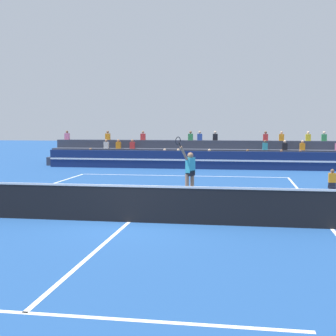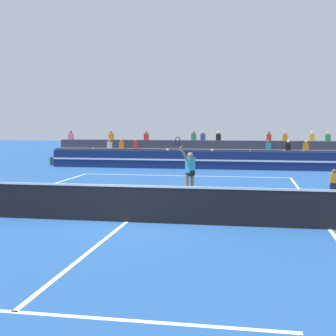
{
  "view_description": "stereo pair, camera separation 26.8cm",
  "coord_description": "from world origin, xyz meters",
  "views": [
    {
      "loc": [
        3.12,
        -12.64,
        2.77
      ],
      "look_at": [
        0.37,
        4.71,
        1.1
      ],
      "focal_mm": 50.0,
      "sensor_mm": 36.0,
      "label": 1
    },
    {
      "loc": [
        3.38,
        -12.59,
        2.77
      ],
      "look_at": [
        0.37,
        4.71,
        1.1
      ],
      "focal_mm": 50.0,
      "sensor_mm": 36.0,
      "label": 2
    }
  ],
  "objects": [
    {
      "name": "tennis_player",
      "position": [
        1.22,
        4.49,
        0.98
      ],
      "size": [
        0.74,
        1.11,
        2.37
      ],
      "color": "#9E7051",
      "rests_on": "ground"
    },
    {
      "name": "sponsor_banner_wall",
      "position": [
        0.0,
        15.78,
        0.55
      ],
      "size": [
        18.0,
        0.26,
        1.1
      ],
      "color": "navy",
      "rests_on": "ground"
    },
    {
      "name": "court_lines",
      "position": [
        0.0,
        0.0,
        0.0
      ],
      "size": [
        11.1,
        23.9,
        0.01
      ],
      "color": "white",
      "rests_on": "ground"
    },
    {
      "name": "ground_plane",
      "position": [
        0.0,
        0.0,
        0.0
      ],
      "size": [
        120.0,
        120.0,
        0.0
      ],
      "primitive_type": "plane",
      "color": "navy"
    },
    {
      "name": "ball_kid_courtside",
      "position": [
        6.94,
        7.99,
        0.33
      ],
      "size": [
        0.3,
        0.36,
        0.84
      ],
      "color": "black",
      "rests_on": "ground"
    },
    {
      "name": "tennis_ball",
      "position": [
        0.16,
        7.03,
        0.03
      ],
      "size": [
        0.07,
        0.07,
        0.07
      ],
      "primitive_type": "sphere",
      "color": "#C6DB33",
      "rests_on": "ground"
    },
    {
      "name": "bleacher_stand",
      "position": [
        0.02,
        18.32,
        0.65
      ],
      "size": [
        19.36,
        2.85,
        2.28
      ],
      "color": "#383D4C",
      "rests_on": "ground"
    },
    {
      "name": "tennis_net",
      "position": [
        0.0,
        0.0,
        0.54
      ],
      "size": [
        12.0,
        0.1,
        1.1
      ],
      "color": "black",
      "rests_on": "ground"
    }
  ]
}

